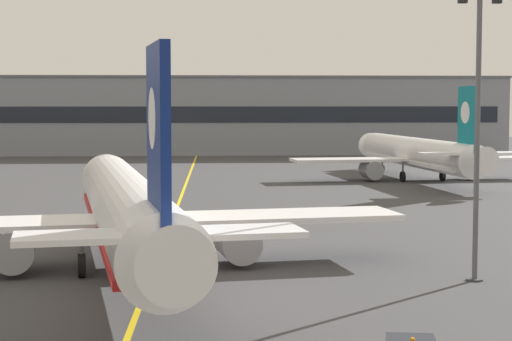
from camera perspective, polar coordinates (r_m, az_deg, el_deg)
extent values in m
plane|color=#3D3D3F|center=(36.12, -7.51, -10.72)|extent=(400.00, 400.00, 0.00)
cube|color=yellow|center=(65.51, -5.65, -3.86)|extent=(3.21, 179.98, 0.01)
cylinder|color=white|center=(50.58, -8.25, -2.34)|extent=(9.58, 36.14, 3.80)
cone|color=white|center=(69.74, -9.50, -0.50)|extent=(3.98, 3.15, 3.61)
cone|color=white|center=(31.42, -5.46, -5.71)|extent=(3.27, 3.22, 2.85)
cube|color=red|center=(50.71, -8.24, -3.51)|extent=(9.04, 33.29, 0.44)
cube|color=black|center=(67.80, -9.42, -0.08)|extent=(2.99, 1.55, 0.60)
cube|color=white|center=(51.28, -8.30, -3.21)|extent=(32.35, 9.92, 0.36)
cylinder|color=gray|center=(50.38, -15.26, -4.85)|extent=(2.85, 3.92, 2.30)
cylinder|color=black|center=(52.20, -15.18, -4.53)|extent=(1.96, 0.49, 1.95)
cylinder|color=gray|center=(51.32, -1.25, -4.53)|extent=(2.85, 3.92, 2.30)
cylinder|color=black|center=(53.12, -1.65, -4.22)|extent=(1.96, 0.49, 1.95)
cube|color=navy|center=(34.53, -6.27, 2.13)|extent=(1.17, 4.80, 7.20)
cylinder|color=white|center=(34.81, -6.34, 3.33)|extent=(0.82, 2.44, 2.40)
cube|color=white|center=(34.28, -6.11, -4.09)|extent=(11.31, 4.54, 0.24)
cylinder|color=#4C4C51|center=(65.19, -9.24, -2.63)|extent=(0.24, 0.24, 1.60)
cylinder|color=black|center=(65.32, -9.23, -3.52)|extent=(0.54, 0.95, 0.90)
cylinder|color=#4C4C51|center=(48.70, -11.11, -4.68)|extent=(0.24, 0.24, 1.60)
cylinder|color=black|center=(48.89, -11.09, -5.99)|extent=(0.61, 1.35, 1.30)
cylinder|color=#4C4C51|center=(49.12, -5.01, -4.54)|extent=(0.24, 0.24, 1.60)
cylinder|color=black|center=(49.31, -5.00, -5.83)|extent=(0.61, 1.35, 1.30)
cylinder|color=white|center=(108.40, 10.29, 1.13)|extent=(7.18, 34.23, 3.59)
cone|color=white|center=(125.70, 7.48, 1.61)|extent=(3.66, 2.81, 3.41)
cone|color=white|center=(91.36, 14.19, 0.70)|extent=(2.96, 2.92, 2.70)
cube|color=white|center=(108.46, 10.29, 0.61)|extent=(6.82, 31.52, 0.42)
cube|color=black|center=(123.96, 7.72, 1.85)|extent=(2.79, 1.32, 0.57)
cube|color=white|center=(108.98, 10.19, 0.72)|extent=(30.57, 7.72, 0.34)
cylinder|color=gray|center=(106.33, 7.37, 0.04)|extent=(2.52, 3.62, 2.17)
cylinder|color=black|center=(108.00, 7.10, 0.11)|extent=(1.86, 0.37, 1.85)
cylinder|color=gray|center=(110.30, 13.21, 0.12)|extent=(2.52, 3.62, 2.17)
cylinder|color=black|center=(111.91, 12.87, 0.18)|extent=(1.86, 0.37, 1.85)
cube|color=#0F7A89|center=(94.33, 13.40, 3.21)|extent=(0.86, 4.55, 6.81)
cylinder|color=white|center=(94.58, 13.34, 3.63)|extent=(0.65, 2.30, 2.27)
cube|color=white|center=(93.94, 13.50, 1.07)|extent=(10.62, 3.74, 0.23)
cylinder|color=#4C4C51|center=(121.48, 8.09, 0.60)|extent=(0.23, 0.23, 1.51)
cylinder|color=black|center=(121.55, 8.09, 0.14)|extent=(0.47, 0.89, 0.85)
cylinder|color=#4C4C51|center=(105.91, 9.37, 0.18)|extent=(0.23, 0.23, 1.51)
cylinder|color=black|center=(106.00, 9.37, -0.39)|extent=(0.51, 1.26, 1.23)
cylinder|color=#4C4C51|center=(107.60, 11.85, 0.21)|extent=(0.23, 0.23, 1.51)
cylinder|color=black|center=(107.69, 11.84, -0.36)|extent=(0.51, 1.26, 1.23)
cylinder|color=#515156|center=(47.81, 13.97, 1.98)|extent=(0.28, 0.28, 14.96)
cylinder|color=#333338|center=(48.68, 13.81, -6.80)|extent=(0.90, 0.90, 0.10)
cube|color=black|center=(47.79, 13.08, 10.56)|extent=(0.44, 0.36, 0.28)
cube|color=black|center=(48.32, 15.17, 10.45)|extent=(0.44, 0.36, 0.28)
cylinder|color=orange|center=(29.75, 9.99, -10.64)|extent=(0.14, 0.14, 0.14)
cone|color=orange|center=(65.72, -7.05, -3.60)|extent=(0.36, 0.36, 0.55)
cylinder|color=white|center=(65.71, -7.05, -3.58)|extent=(0.23, 0.23, 0.07)
cube|color=orange|center=(65.75, -7.04, -3.83)|extent=(0.44, 0.44, 0.03)
cube|color=gray|center=(160.73, -3.76, 3.48)|extent=(110.26, 12.00, 13.57)
cube|color=black|center=(154.68, -3.77, 3.59)|extent=(105.85, 0.12, 2.80)
cube|color=#595C63|center=(160.77, -3.77, 5.97)|extent=(110.66, 12.40, 0.40)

